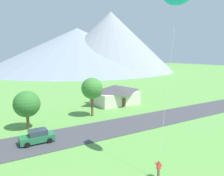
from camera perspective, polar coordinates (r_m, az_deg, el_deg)
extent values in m
cube|color=#424247|center=(31.56, -10.79, -12.11)|extent=(160.00, 7.28, 0.08)
cone|color=gray|center=(161.84, -4.38, 9.79)|extent=(79.24, 79.24, 28.34)
cone|color=#8E939E|center=(145.16, -0.33, 11.80)|extent=(80.23, 80.23, 37.77)
cone|color=gray|center=(151.82, -8.87, 9.76)|extent=(120.16, 120.16, 28.23)
cube|color=beige|center=(50.08, 0.71, -2.52)|extent=(9.29, 7.20, 2.80)
pyramid|color=#474247|center=(49.70, 0.71, -0.07)|extent=(10.04, 7.78, 1.54)
cube|color=brown|center=(47.20, 3.05, -3.73)|extent=(0.90, 0.06, 2.00)
cylinder|color=brown|center=(35.99, -20.89, -8.00)|extent=(0.44, 0.44, 2.35)
sphere|color=#33752D|center=(35.34, -21.12, -3.87)|extent=(3.94, 3.94, 3.94)
cylinder|color=brown|center=(40.32, -5.12, -4.68)|extent=(0.44, 0.44, 3.69)
sphere|color=#3D7F33|center=(39.69, -5.19, -0.07)|extent=(3.83, 3.83, 3.83)
cube|color=#237042|center=(30.14, -18.81, -12.15)|extent=(4.20, 1.80, 0.80)
cube|color=#2D3847|center=(29.92, -18.60, -10.79)|extent=(2.20, 1.58, 0.68)
cylinder|color=black|center=(29.17, -21.03, -13.58)|extent=(0.64, 0.24, 0.64)
cylinder|color=black|center=(30.86, -21.67, -12.36)|extent=(0.64, 0.24, 0.64)
cylinder|color=black|center=(29.70, -15.78, -12.90)|extent=(0.64, 0.24, 0.64)
cylinder|color=black|center=(31.37, -16.72, -11.76)|extent=(0.64, 0.24, 0.64)
cylinder|color=#70604C|center=(21.98, 11.91, -20.75)|extent=(0.24, 0.24, 0.88)
cube|color=red|center=(21.63, 11.97, -19.07)|extent=(0.36, 0.22, 0.58)
sphere|color=brown|center=(21.45, 12.01, -18.12)|extent=(0.21, 0.21, 0.21)
cylinder|color=red|center=(21.47, 11.42, -18.85)|extent=(0.18, 0.55, 0.37)
cylinder|color=red|center=(21.74, 12.31, -18.51)|extent=(0.18, 0.55, 0.37)
cylinder|color=silver|center=(20.80, 14.42, 2.82)|extent=(3.04, 1.36, 15.19)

